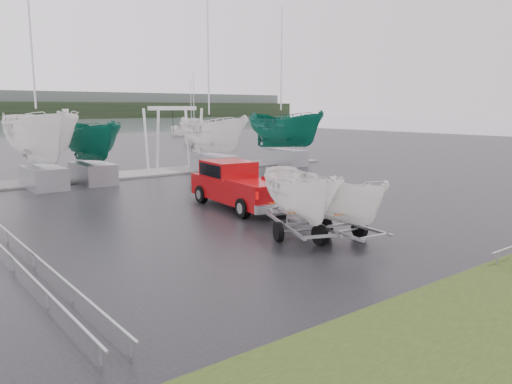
% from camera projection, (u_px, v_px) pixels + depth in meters
% --- Properties ---
extents(ground_plane, '(120.00, 120.00, 0.00)m').
position_uv_depth(ground_plane, '(255.00, 211.00, 19.68)').
color(ground_plane, black).
rests_on(ground_plane, ground).
extents(dock, '(30.00, 3.00, 0.12)m').
position_uv_depth(dock, '(122.00, 175.00, 29.78)').
color(dock, gray).
rests_on(dock, ground).
extents(pickup_truck, '(2.49, 5.68, 1.83)m').
position_uv_depth(pickup_truck, '(236.00, 183.00, 20.50)').
color(pickup_truck, '#8F070A').
rests_on(pickup_truck, ground).
extents(trailer_hitched, '(1.83, 3.71, 4.56)m').
position_uv_depth(trailer_hitched, '(338.00, 160.00, 15.01)').
color(trailer_hitched, '#989BA1').
rests_on(trailer_hitched, ground).
extents(trailer_parked, '(2.45, 3.78, 4.97)m').
position_uv_depth(trailer_parked, '(302.00, 152.00, 15.20)').
color(trailer_parked, '#989BA1').
rests_on(trailer_parked, ground).
extents(boat_hoist, '(3.30, 2.18, 4.12)m').
position_uv_depth(boat_hoist, '(173.00, 129.00, 31.49)').
color(boat_hoist, silver).
rests_on(boat_hoist, ground).
extents(keelboat_0, '(2.81, 3.20, 10.99)m').
position_uv_depth(keelboat_0, '(38.00, 99.00, 24.47)').
color(keelboat_0, '#989BA1').
rests_on(keelboat_0, ground).
extents(keelboat_1, '(2.24, 3.20, 7.05)m').
position_uv_depth(keelboat_1, '(90.00, 117.00, 26.35)').
color(keelboat_1, '#989BA1').
rests_on(keelboat_1, ground).
extents(keelboat_2, '(2.44, 3.20, 10.62)m').
position_uv_depth(keelboat_2, '(213.00, 110.00, 30.78)').
color(keelboat_2, '#989BA1').
rests_on(keelboat_2, ground).
extents(keelboat_3, '(2.69, 3.20, 10.86)m').
position_uv_depth(keelboat_3, '(286.00, 104.00, 34.71)').
color(keelboat_3, '#989BA1').
rests_on(keelboat_3, ground).
extents(mast_rack_1, '(0.56, 6.50, 0.06)m').
position_uv_depth(mast_rack_1, '(59.00, 289.00, 10.28)').
color(mast_rack_1, '#989BA1').
rests_on(mast_rack_1, ground).
extents(moored_boat_2, '(2.97, 2.98, 10.77)m').
position_uv_depth(moored_boat_2, '(195.00, 144.00, 56.21)').
color(moored_boat_2, white).
rests_on(moored_boat_2, ground).
extents(moored_boat_3, '(3.50, 3.52, 11.33)m').
position_uv_depth(moored_boat_3, '(192.00, 136.00, 72.27)').
color(moored_boat_3, white).
rests_on(moored_boat_3, ground).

